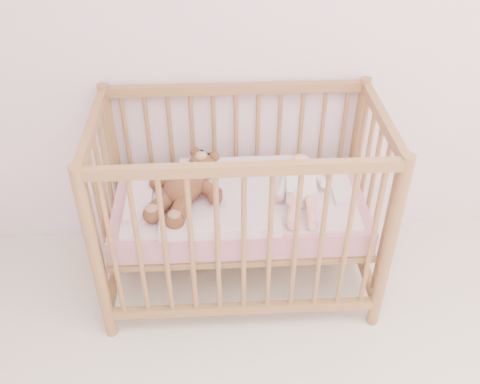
{
  "coord_description": "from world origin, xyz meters",
  "views": [
    {
      "loc": [
        -0.51,
        -0.46,
        2.15
      ],
      "look_at": [
        -0.4,
        1.55,
        0.62
      ],
      "focal_mm": 40.0,
      "sensor_mm": 36.0,
      "label": 1
    }
  ],
  "objects": [
    {
      "name": "wall_back",
      "position": [
        0.0,
        2.0,
        1.35
      ],
      "size": [
        4.0,
        0.02,
        2.7
      ],
      "primitive_type": "cube",
      "color": "white",
      "rests_on": "floor"
    },
    {
      "name": "mattress",
      "position": [
        -0.4,
        1.6,
        0.49
      ],
      "size": [
        1.22,
        0.62,
        0.13
      ],
      "primitive_type": "cube",
      "color": "pink",
      "rests_on": "crib"
    },
    {
      "name": "blanket",
      "position": [
        -0.4,
        1.6,
        0.56
      ],
      "size": [
        1.1,
        0.58,
        0.06
      ],
      "primitive_type": null,
      "color": "#F4A8C4",
      "rests_on": "mattress"
    },
    {
      "name": "crib",
      "position": [
        -0.4,
        1.6,
        0.5
      ],
      "size": [
        1.36,
        0.76,
        1.0
      ],
      "primitive_type": null,
      "color": "#A36A45",
      "rests_on": "floor"
    },
    {
      "name": "teddy_bear",
      "position": [
        -0.66,
        1.58,
        0.65
      ],
      "size": [
        0.59,
        0.68,
        0.16
      ],
      "primitive_type": null,
      "rotation": [
        0.0,
        0.0,
        -0.43
      ],
      "color": "brown",
      "rests_on": "blanket"
    },
    {
      "name": "baby",
      "position": [
        -0.1,
        1.58,
        0.64
      ],
      "size": [
        0.33,
        0.57,
        0.13
      ],
      "primitive_type": null,
      "rotation": [
        0.0,
        0.0,
        -0.12
      ],
      "color": "white",
      "rests_on": "blanket"
    }
  ]
}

